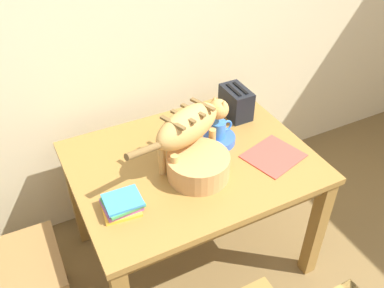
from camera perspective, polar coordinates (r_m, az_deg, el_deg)
The scene contains 10 objects.
wall_rear at distance 2.39m, azimuth -5.11°, elevation 17.24°, with size 5.40×0.11×2.50m.
dining_table at distance 2.17m, azimuth 0.00°, elevation -3.96°, with size 1.19×0.92×0.73m.
cat at distance 1.97m, azimuth -0.24°, elevation 2.47°, with size 0.62×0.29×0.31m.
saucer_bowl at distance 2.21m, azimuth 3.44°, elevation 0.67°, with size 0.19×0.19×0.04m, color blue.
coffee_mug at distance 2.18m, azimuth 3.58°, elevation 2.07°, with size 0.13×0.09×0.09m.
magazine at distance 2.17m, azimuth 11.00°, elevation -1.60°, with size 0.27×0.24×0.01m, color #E34539.
book_stack at distance 1.86m, azimuth -9.50°, elevation -8.09°, with size 0.18×0.15×0.06m.
wicker_basket at distance 1.98m, azimuth 0.86°, elevation -2.96°, with size 0.30×0.30×0.12m.
toaster at distance 2.39m, azimuth 5.99°, elevation 5.66°, with size 0.12×0.20×0.18m.
wooden_chair_near at distance 2.18m, azimuth -24.24°, elevation -15.25°, with size 0.43×0.43×0.94m.
Camera 1 is at (-0.83, -0.05, 2.09)m, focal length 39.25 mm.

